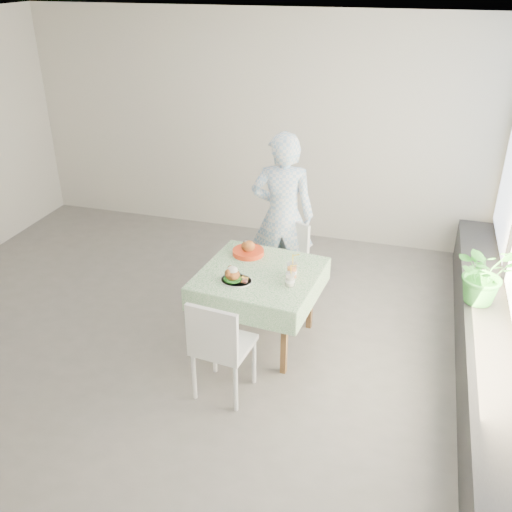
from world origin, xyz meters
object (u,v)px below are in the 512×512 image
(diner, at_px, (283,216))
(potted_plant, at_px, (484,273))
(cafe_table, at_px, (260,299))
(chair_near, at_px, (224,364))
(main_dish, at_px, (234,277))
(juice_cup_orange, at_px, (292,271))
(chair_far, at_px, (282,277))

(diner, distance_m, potted_plant, 2.03)
(cafe_table, height_order, diner, diner)
(chair_near, bearing_deg, cafe_table, 84.39)
(cafe_table, relative_size, diner, 0.63)
(cafe_table, distance_m, diner, 1.05)
(main_dish, relative_size, juice_cup_orange, 1.03)
(chair_far, bearing_deg, potted_plant, -8.81)
(juice_cup_orange, bearing_deg, cafe_table, 178.56)
(cafe_table, bearing_deg, juice_cup_orange, -1.44)
(diner, xyz_separation_m, juice_cup_orange, (0.33, -0.96, -0.09))
(cafe_table, xyz_separation_m, juice_cup_orange, (0.30, -0.01, 0.35))
(chair_near, height_order, main_dish, chair_near)
(cafe_table, xyz_separation_m, chair_near, (-0.08, -0.80, -0.17))
(chair_near, relative_size, diner, 0.52)
(diner, relative_size, juice_cup_orange, 6.53)
(cafe_table, bearing_deg, potted_plant, 13.71)
(cafe_table, height_order, juice_cup_orange, juice_cup_orange)
(cafe_table, height_order, chair_near, chair_near)
(chair_near, distance_m, diner, 1.86)
(diner, xyz_separation_m, main_dish, (-0.14, -1.18, -0.11))
(main_dish, bearing_deg, chair_far, 79.40)
(chair_far, height_order, juice_cup_orange, juice_cup_orange)
(chair_near, relative_size, main_dish, 3.26)
(chair_near, distance_m, main_dish, 0.77)
(cafe_table, distance_m, main_dish, 0.43)
(chair_far, distance_m, diner, 0.65)
(cafe_table, bearing_deg, main_dish, -126.59)
(juice_cup_orange, bearing_deg, chair_near, -115.47)
(juice_cup_orange, bearing_deg, potted_plant, 16.32)
(chair_near, bearing_deg, juice_cup_orange, 64.53)
(main_dish, bearing_deg, juice_cup_orange, 25.06)
(diner, relative_size, potted_plant, 3.07)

